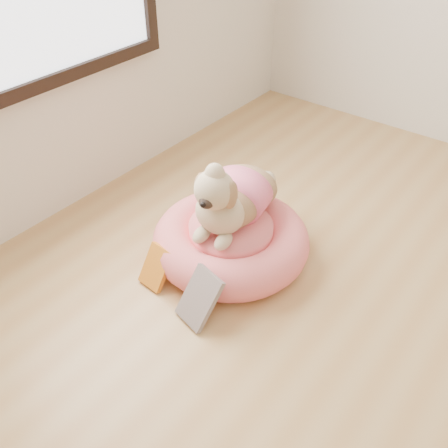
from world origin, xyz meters
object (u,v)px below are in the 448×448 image
Objects in this scene: pet_bed at (231,241)px; dog at (231,186)px; book_white at (199,298)px; book_yellow at (156,267)px.

dog reaches higher than pet_bed.
pet_bed is at bearing 121.65° from book_white.
dog is 2.23× the size of book_white.
book_white is (0.12, -0.37, 0.01)m from pet_bed.
dog is at bearing 73.75° from book_yellow.
pet_bed is 3.08× the size of book_white.
book_white reaches higher than pet_bed.
book_yellow is (-0.13, -0.35, -0.28)m from dog.
dog is (-0.02, 0.02, 0.28)m from pet_bed.
dog is 0.49m from book_white.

